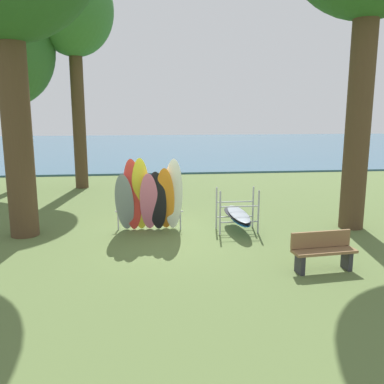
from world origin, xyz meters
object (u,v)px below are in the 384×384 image
(tree_mid_behind, at_px, (73,14))
(tree_far_left_back, at_px, (5,50))
(park_bench, at_px, (323,250))
(leaning_board_pile, at_px, (149,199))
(board_storage_rack, at_px, (238,215))

(tree_mid_behind, relative_size, tree_far_left_back, 1.16)
(park_bench, bearing_deg, tree_far_left_back, 132.23)
(tree_far_left_back, height_order, leaning_board_pile, tree_far_left_back)
(leaning_board_pile, bearing_deg, tree_mid_behind, 111.49)
(tree_mid_behind, relative_size, board_storage_rack, 4.49)
(board_storage_rack, relative_size, park_bench, 1.49)
(tree_far_left_back, relative_size, park_bench, 5.75)
(tree_far_left_back, bearing_deg, leaning_board_pile, -51.22)
(leaning_board_pile, xyz_separation_m, board_storage_rack, (2.54, -0.09, -0.52))
(tree_far_left_back, distance_m, leaning_board_pile, 10.40)
(tree_mid_behind, distance_m, board_storage_rack, 11.68)
(tree_mid_behind, height_order, park_bench, tree_mid_behind)
(tree_mid_behind, distance_m, leaning_board_pile, 10.32)
(tree_far_left_back, height_order, park_bench, tree_far_left_back)
(tree_far_left_back, bearing_deg, park_bench, -47.77)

